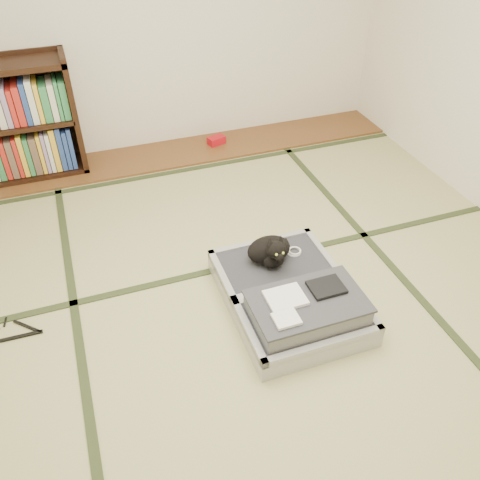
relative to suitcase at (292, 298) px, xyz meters
name	(u,v)px	position (x,y,z in m)	size (l,w,h in m)	color
floor	(252,309)	(-0.22, 0.08, -0.10)	(4.50, 4.50, 0.00)	tan
wood_strip	(172,154)	(-0.22, 2.08, -0.09)	(4.00, 0.50, 0.02)	brown
red_item	(216,140)	(0.20, 2.11, -0.04)	(0.15, 0.09, 0.07)	#B00E18
room_shell	(257,65)	(-0.22, 0.08, 1.36)	(4.50, 4.50, 4.50)	white
tatami_borders	(226,258)	(-0.22, 0.58, -0.09)	(4.00, 4.50, 0.01)	#2D381E
suitcase	(292,298)	(0.00, 0.00, 0.00)	(0.71, 0.95, 0.28)	#A4A5A9
cat	(271,251)	(-0.02, 0.29, 0.13)	(0.32, 0.32, 0.25)	black
cable_coil	(294,251)	(0.16, 0.33, 0.05)	(0.10, 0.10, 0.02)	white
hanger	(5,336)	(-1.60, 0.35, -0.09)	(0.42, 0.19, 0.01)	black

